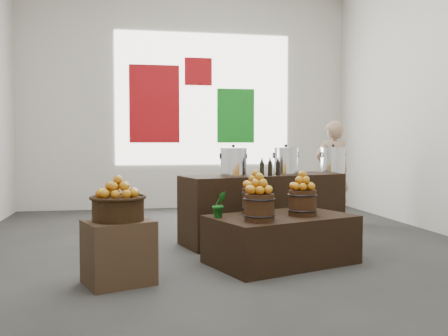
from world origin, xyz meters
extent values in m
plane|color=#333331|center=(0.00, 0.00, 0.00)|extent=(7.00, 7.00, 0.00)
cube|color=beige|center=(0.00, 3.50, 2.00)|extent=(6.00, 0.04, 4.00)
cube|color=white|center=(0.30, 3.48, 2.00)|extent=(3.20, 0.02, 2.40)
cube|color=#A20C11|center=(-0.60, 3.47, 1.90)|extent=(0.90, 0.04, 1.40)
cube|color=#137F1B|center=(0.90, 3.47, 1.70)|extent=(0.70, 0.04, 1.00)
cube|color=#A20C11|center=(0.20, 3.47, 2.50)|extent=(0.50, 0.04, 0.50)
cube|color=#483322|center=(-1.13, -1.35, 0.27)|extent=(0.67, 0.61, 0.54)
cylinder|color=black|center=(-1.13, -1.35, 0.64)|extent=(0.44, 0.44, 0.20)
cube|color=black|center=(0.46, -0.89, 0.24)|extent=(1.59, 1.27, 0.48)
cylinder|color=#3B2010|center=(0.15, -1.21, 0.61)|extent=(0.28, 0.28, 0.26)
cylinder|color=#3B2010|center=(0.66, -0.93, 0.61)|extent=(0.28, 0.28, 0.26)
cylinder|color=#3B2010|center=(0.24, -0.70, 0.61)|extent=(0.28, 0.28, 0.26)
imported|color=#125816|center=(0.77, -0.56, 0.63)|extent=(0.28, 0.24, 0.30)
imported|color=#125816|center=(-0.17, -0.90, 0.61)|extent=(0.16, 0.14, 0.26)
cube|color=black|center=(0.56, 0.20, 0.41)|extent=(2.09, 1.14, 0.82)
cylinder|color=silver|center=(0.17, 0.09, 0.97)|extent=(0.31, 0.31, 0.31)
cylinder|color=silver|center=(0.87, 0.28, 0.97)|extent=(0.31, 0.31, 0.31)
cylinder|color=silver|center=(1.57, 0.47, 0.97)|extent=(0.31, 0.31, 0.31)
imported|color=#A28163|center=(2.01, 1.52, 0.77)|extent=(0.58, 0.41, 1.53)
camera|label=1|loc=(-1.00, -5.65, 1.21)|focal=40.00mm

